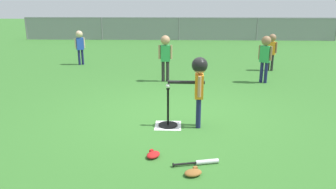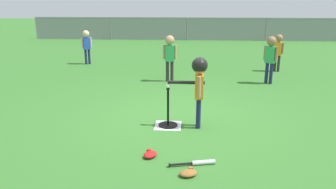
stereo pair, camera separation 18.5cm
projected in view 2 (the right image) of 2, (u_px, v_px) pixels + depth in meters
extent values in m
plane|color=#336B28|center=(176.00, 116.00, 6.03)|extent=(60.00, 60.00, 0.00)
cube|color=white|center=(168.00, 125.00, 5.55)|extent=(0.44, 0.44, 0.01)
cylinder|color=black|center=(168.00, 125.00, 5.55)|extent=(0.32, 0.32, 0.03)
cylinder|color=black|center=(168.00, 107.00, 5.46)|extent=(0.04, 0.04, 0.63)
cylinder|color=black|center=(168.00, 89.00, 5.37)|extent=(0.06, 0.06, 0.02)
sphere|color=white|center=(168.00, 86.00, 5.36)|extent=(0.07, 0.07, 0.07)
cylinder|color=#191E4C|center=(198.00, 114.00, 5.38)|extent=(0.08, 0.08, 0.50)
cylinder|color=#191E4C|center=(198.00, 111.00, 5.49)|extent=(0.08, 0.08, 0.50)
cube|color=orange|center=(199.00, 86.00, 5.31)|extent=(0.14, 0.23, 0.39)
cylinder|color=tan|center=(199.00, 87.00, 5.17)|extent=(0.06, 0.06, 0.34)
cylinder|color=tan|center=(199.00, 83.00, 5.44)|extent=(0.06, 0.06, 0.34)
sphere|color=tan|center=(200.00, 67.00, 5.22)|extent=(0.22, 0.22, 0.22)
sphere|color=black|center=(200.00, 65.00, 5.21)|extent=(0.26, 0.26, 0.26)
cylinder|color=black|center=(186.00, 82.00, 5.31)|extent=(0.60, 0.07, 0.06)
cylinder|color=#262626|center=(279.00, 63.00, 9.62)|extent=(0.08, 0.08, 0.48)
cylinder|color=#262626|center=(275.00, 63.00, 9.68)|extent=(0.08, 0.08, 0.48)
cube|color=orange|center=(278.00, 49.00, 9.53)|extent=(0.25, 0.22, 0.38)
cylinder|color=#8C6647|center=(283.00, 48.00, 9.45)|extent=(0.05, 0.05, 0.32)
cylinder|color=#8C6647|center=(274.00, 47.00, 9.60)|extent=(0.05, 0.05, 0.32)
sphere|color=#8C6647|center=(279.00, 38.00, 9.45)|extent=(0.21, 0.21, 0.21)
cylinder|color=#191E4C|center=(89.00, 57.00, 10.75)|extent=(0.08, 0.08, 0.49)
cylinder|color=#191E4C|center=(86.00, 57.00, 10.71)|extent=(0.08, 0.08, 0.49)
cube|color=#2347B7|center=(87.00, 43.00, 10.61)|extent=(0.25, 0.22, 0.38)
cylinder|color=beige|center=(91.00, 42.00, 10.66)|extent=(0.05, 0.05, 0.33)
cylinder|color=beige|center=(82.00, 43.00, 10.55)|extent=(0.05, 0.05, 0.33)
sphere|color=beige|center=(86.00, 34.00, 10.52)|extent=(0.22, 0.22, 0.22)
cylinder|color=#191E4C|center=(271.00, 74.00, 8.22)|extent=(0.08, 0.08, 0.53)
cylinder|color=#191E4C|center=(267.00, 73.00, 8.29)|extent=(0.08, 0.08, 0.53)
cube|color=green|center=(270.00, 55.00, 8.12)|extent=(0.27, 0.25, 0.41)
cylinder|color=#8C6647|center=(276.00, 54.00, 8.02)|extent=(0.06, 0.06, 0.35)
cylinder|color=#8C6647|center=(265.00, 53.00, 8.21)|extent=(0.06, 0.06, 0.35)
sphere|color=#8C6647|center=(272.00, 41.00, 8.03)|extent=(0.23, 0.23, 0.23)
cylinder|color=#262626|center=(172.00, 71.00, 8.47)|extent=(0.08, 0.08, 0.53)
cylinder|color=#262626|center=(167.00, 71.00, 8.48)|extent=(0.08, 0.08, 0.53)
cube|color=green|center=(170.00, 53.00, 8.34)|extent=(0.24, 0.15, 0.41)
cylinder|color=tan|center=(175.00, 52.00, 8.33)|extent=(0.06, 0.06, 0.35)
cylinder|color=tan|center=(164.00, 52.00, 8.34)|extent=(0.06, 0.06, 0.35)
sphere|color=tan|center=(170.00, 40.00, 8.25)|extent=(0.23, 0.23, 0.23)
cylinder|color=silver|center=(204.00, 162.00, 4.25)|extent=(0.31, 0.13, 0.06)
cylinder|color=black|center=(181.00, 164.00, 4.20)|extent=(0.30, 0.10, 0.03)
cylinder|color=black|center=(169.00, 165.00, 4.18)|extent=(0.03, 0.05, 0.05)
ellipsoid|color=brown|center=(188.00, 173.00, 3.97)|extent=(0.27, 0.24, 0.07)
cube|color=brown|center=(191.00, 169.00, 4.06)|extent=(0.06, 0.06, 0.06)
ellipsoid|color=#B21919|center=(150.00, 154.00, 4.45)|extent=(0.24, 0.27, 0.07)
cube|color=#B21919|center=(149.00, 151.00, 4.54)|extent=(0.06, 0.06, 0.06)
cylinder|color=slate|center=(36.00, 28.00, 17.44)|extent=(0.06, 0.06, 1.15)
cylinder|color=slate|center=(111.00, 28.00, 17.17)|extent=(0.06, 0.06, 1.15)
cylinder|color=slate|center=(187.00, 29.00, 16.89)|extent=(0.06, 0.06, 1.15)
cylinder|color=slate|center=(266.00, 29.00, 16.62)|extent=(0.06, 0.06, 1.15)
cube|color=gray|center=(187.00, 19.00, 16.75)|extent=(16.00, 0.03, 0.03)
cube|color=gray|center=(187.00, 29.00, 16.89)|extent=(16.00, 0.01, 1.15)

